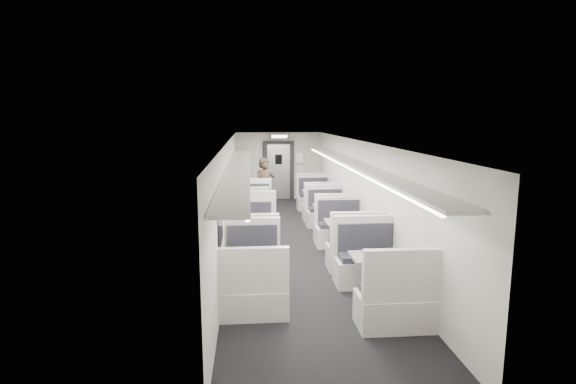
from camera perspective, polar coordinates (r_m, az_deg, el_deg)
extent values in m
cube|color=black|center=(10.47, 0.95, -7.11)|extent=(3.00, 12.00, 0.12)
cube|color=silver|center=(10.05, 0.99, 6.80)|extent=(3.00, 12.00, 0.12)
cube|color=silver|center=(16.17, -1.24, 3.34)|extent=(3.00, 0.12, 2.40)
cube|color=silver|center=(4.41, 9.32, -13.74)|extent=(3.00, 0.12, 2.40)
cube|color=silver|center=(10.15, -7.83, -0.42)|extent=(0.12, 12.00, 2.40)
cube|color=silver|center=(10.46, 9.50, -0.17)|extent=(0.12, 12.00, 2.40)
cube|color=silver|center=(12.68, -4.67, -2.97)|extent=(0.96, 0.54, 0.41)
cube|color=black|center=(12.65, -4.69, -1.83)|extent=(0.85, 0.43, 0.09)
cube|color=silver|center=(12.38, -4.70, -0.80)|extent=(0.96, 0.11, 0.64)
cube|color=silver|center=(14.06, -4.70, -1.72)|extent=(0.96, 0.54, 0.41)
cube|color=black|center=(13.99, -4.72, -0.74)|extent=(0.85, 0.43, 0.09)
cube|color=silver|center=(14.16, -4.74, 0.50)|extent=(0.96, 0.11, 0.64)
cylinder|color=#BBBBBE|center=(13.35, -4.69, -1.85)|extent=(0.09, 0.09, 0.63)
cylinder|color=#BBBBBE|center=(13.41, -4.68, -3.11)|extent=(0.33, 0.33, 0.03)
cube|color=gray|center=(13.28, -4.71, -0.37)|extent=(0.80, 0.55, 0.04)
cube|color=silver|center=(10.88, -4.62, -4.86)|extent=(1.14, 0.63, 0.48)
cube|color=black|center=(10.84, -4.64, -3.30)|extent=(1.01, 0.51, 0.11)
cube|color=silver|center=(10.51, -4.65, -1.90)|extent=(1.14, 0.13, 0.75)
cube|color=silver|center=(12.51, -4.67, -2.96)|extent=(1.14, 0.63, 0.48)
cube|color=black|center=(12.42, -4.68, -1.66)|extent=(1.01, 0.51, 0.11)
cube|color=silver|center=(12.62, -4.71, 0.01)|extent=(1.14, 0.13, 0.75)
cylinder|color=#BBBBBE|center=(11.66, -4.65, -3.22)|extent=(0.11, 0.11, 0.74)
cylinder|color=#BBBBBE|center=(11.75, -4.63, -4.91)|extent=(0.39, 0.39, 0.03)
cube|color=gray|center=(11.58, -4.68, -1.22)|extent=(0.95, 0.65, 0.04)
cube|color=silver|center=(8.99, -4.53, -8.11)|extent=(1.03, 0.57, 0.44)
cube|color=black|center=(8.94, -4.55, -6.42)|extent=(0.91, 0.46, 0.10)
cube|color=silver|center=(8.63, -4.56, -5.00)|extent=(1.03, 0.12, 0.68)
cube|color=silver|center=(10.44, -4.60, -5.60)|extent=(1.03, 0.57, 0.44)
cube|color=black|center=(10.35, -4.62, -4.22)|extent=(0.91, 0.46, 0.10)
cube|color=silver|center=(10.51, -4.64, -2.37)|extent=(1.03, 0.12, 0.68)
cylinder|color=#BBBBBE|center=(9.68, -4.57, -6.10)|extent=(0.10, 0.10, 0.67)
cylinder|color=#BBBBBE|center=(9.77, -4.55, -7.91)|extent=(0.35, 0.35, 0.03)
cube|color=gray|center=(9.59, -4.60, -3.95)|extent=(0.85, 0.58, 0.04)
cube|color=silver|center=(6.91, -4.37, -13.67)|extent=(1.02, 0.57, 0.43)
cube|color=black|center=(6.84, -4.40, -11.54)|extent=(0.91, 0.45, 0.10)
cube|color=silver|center=(6.51, -4.41, -9.90)|extent=(1.02, 0.12, 0.67)
cube|color=silver|center=(8.31, -4.49, -9.60)|extent=(1.02, 0.57, 0.43)
cube|color=black|center=(8.20, -4.51, -7.92)|extent=(0.91, 0.45, 0.10)
cube|color=silver|center=(8.35, -4.55, -5.54)|extent=(1.02, 0.12, 0.67)
cylinder|color=#BBBBBE|center=(7.56, -4.45, -10.63)|extent=(0.10, 0.10, 0.66)
cylinder|color=#BBBBBE|center=(7.68, -4.41, -12.86)|extent=(0.35, 0.35, 0.03)
cube|color=gray|center=(7.45, -4.48, -7.95)|extent=(0.85, 0.58, 0.04)
cube|color=silver|center=(12.96, 4.21, -2.60)|extent=(1.04, 0.58, 0.44)
cube|color=black|center=(12.94, 4.20, -1.40)|extent=(0.93, 0.46, 0.10)
cube|color=silver|center=(12.65, 4.39, -0.29)|extent=(1.04, 0.12, 0.69)
cube|color=silver|center=(14.45, 3.25, -1.33)|extent=(1.04, 0.58, 0.44)
cube|color=black|center=(14.38, 3.27, -0.29)|extent=(0.93, 0.46, 0.10)
cube|color=silver|center=(14.56, 3.15, 1.01)|extent=(1.04, 0.12, 0.69)
cylinder|color=#BBBBBE|center=(13.68, 3.71, -1.45)|extent=(0.10, 0.10, 0.68)
cylinder|color=#BBBBBE|center=(13.75, 3.69, -2.78)|extent=(0.35, 0.35, 0.03)
cube|color=gray|center=(13.62, 3.72, 0.12)|extent=(0.87, 0.59, 0.04)
cube|color=silver|center=(10.80, 6.11, -5.11)|extent=(1.03, 0.57, 0.44)
cube|color=black|center=(10.77, 6.10, -3.70)|extent=(0.91, 0.46, 0.10)
cube|color=silver|center=(10.48, 6.38, -2.45)|extent=(1.03, 0.12, 0.68)
cube|color=silver|center=(12.25, 4.76, -3.34)|extent=(1.03, 0.57, 0.44)
cube|color=black|center=(12.16, 4.80, -2.15)|extent=(0.91, 0.46, 0.10)
cube|color=silver|center=(12.34, 4.63, -0.61)|extent=(1.03, 0.12, 0.68)
cylinder|color=#BBBBBE|center=(11.50, 5.40, -3.61)|extent=(0.10, 0.10, 0.67)
cylinder|color=#BBBBBE|center=(11.57, 5.38, -5.15)|extent=(0.35, 0.35, 0.03)
cube|color=gray|center=(11.42, 5.43, -1.79)|extent=(0.85, 0.58, 0.04)
cube|color=silver|center=(8.94, 8.55, -8.20)|extent=(1.09, 0.61, 0.46)
cube|color=black|center=(8.89, 8.55, -6.40)|extent=(0.97, 0.48, 0.10)
cube|color=silver|center=(8.57, 8.99, -4.87)|extent=(1.09, 0.12, 0.72)
cube|color=silver|center=(10.44, 6.50, -5.56)|extent=(1.09, 0.61, 0.46)
cube|color=black|center=(10.34, 6.57, -4.09)|extent=(0.97, 0.48, 0.10)
cube|color=silver|center=(10.52, 6.33, -2.14)|extent=(1.09, 0.12, 0.72)
cylinder|color=#BBBBBE|center=(9.65, 7.46, -6.07)|extent=(0.10, 0.10, 0.71)
cylinder|color=#BBBBBE|center=(9.75, 7.42, -7.99)|extent=(0.37, 0.37, 0.03)
cube|color=gray|center=(9.56, 7.51, -3.79)|extent=(0.90, 0.62, 0.04)
cube|color=silver|center=(6.72, 13.57, -14.43)|extent=(1.11, 0.62, 0.47)
cube|color=black|center=(6.64, 13.58, -12.05)|extent=(0.98, 0.49, 0.10)
cube|color=silver|center=(6.31, 14.43, -10.23)|extent=(1.11, 0.13, 0.73)
cube|color=silver|center=(8.17, 9.92, -9.92)|extent=(1.11, 0.62, 0.47)
cube|color=black|center=(8.05, 10.04, -8.06)|extent=(0.98, 0.49, 0.10)
cube|color=silver|center=(8.21, 9.64, -5.44)|extent=(1.11, 0.13, 0.73)
cylinder|color=#BBBBBE|center=(7.39, 11.58, -11.05)|extent=(0.10, 0.10, 0.72)
cylinder|color=#BBBBBE|center=(7.52, 11.49, -13.51)|extent=(0.38, 0.38, 0.03)
cube|color=gray|center=(7.26, 11.69, -8.08)|extent=(0.92, 0.63, 0.04)
imported|color=black|center=(13.29, -2.94, 0.57)|extent=(0.73, 0.59, 1.75)
cube|color=black|center=(13.48, -6.84, 2.69)|extent=(0.02, 1.18, 0.84)
cube|color=black|center=(11.30, -7.19, 1.37)|extent=(0.02, 1.18, 0.84)
cube|color=black|center=(9.13, -7.70, -0.57)|extent=(0.02, 1.18, 0.84)
cube|color=black|center=(6.98, -8.54, -3.71)|extent=(0.02, 1.18, 0.84)
cube|color=silver|center=(9.74, -6.25, 3.47)|extent=(0.46, 10.40, 0.05)
cube|color=white|center=(9.74, -5.06, 3.20)|extent=(0.05, 10.20, 0.04)
cube|color=silver|center=(10.00, 8.37, 3.59)|extent=(0.46, 10.40, 0.05)
cube|color=white|center=(9.96, 7.24, 3.30)|extent=(0.05, 10.20, 0.04)
cube|color=black|center=(16.07, -1.21, 2.76)|extent=(1.10, 0.10, 2.10)
cube|color=#BBBBBE|center=(16.04, -1.20, 2.57)|extent=(0.80, 0.05, 1.95)
cube|color=black|center=(15.96, -1.20, 4.16)|extent=(0.25, 0.02, 0.35)
cube|color=black|center=(15.48, -1.11, 7.08)|extent=(0.62, 0.10, 0.16)
cube|color=white|center=(15.42, -1.09, 7.07)|extent=(0.54, 0.02, 0.10)
cube|color=white|center=(16.07, 1.46, 4.37)|extent=(0.32, 0.02, 0.40)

